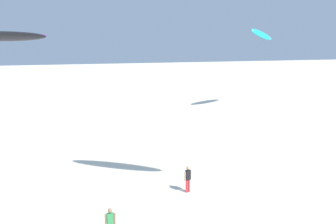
% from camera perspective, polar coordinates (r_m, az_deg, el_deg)
% --- Properties ---
extents(flying_kite_3, '(5.78, 9.75, 10.94)m').
position_cam_1_polar(flying_kite_3, '(53.55, 13.35, 10.79)').
color(flying_kite_3, '#19B2B7').
rests_on(flying_kite_3, ground).
extents(person_foreground_walker, '(0.51, 0.21, 1.60)m').
position_cam_1_polar(person_foreground_walker, '(19.45, -8.29, -15.50)').
color(person_foreground_walker, black).
rests_on(person_foreground_walker, ground).
extents(person_near_left, '(0.49, 0.28, 1.66)m').
position_cam_1_polar(person_near_left, '(24.77, 2.88, -9.48)').
color(person_near_left, red).
rests_on(person_near_left, ground).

